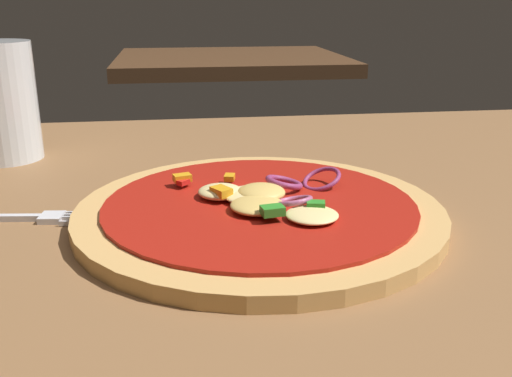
# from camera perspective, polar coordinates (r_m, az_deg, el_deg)

# --- Properties ---
(dining_table) EXTENTS (1.25, 0.81, 0.04)m
(dining_table) POSITION_cam_1_polar(r_m,az_deg,el_deg) (0.48, -3.35, -5.09)
(dining_table) COLOR brown
(dining_table) RESTS_ON ground
(pizza) EXTENTS (0.29, 0.29, 0.03)m
(pizza) POSITION_cam_1_polar(r_m,az_deg,el_deg) (0.47, 0.37, -2.16)
(pizza) COLOR tan
(pizza) RESTS_ON dining_table
(fork) EXTENTS (0.16, 0.03, 0.01)m
(fork) POSITION_cam_1_polar(r_m,az_deg,el_deg) (0.51, -23.14, -2.68)
(fork) COLOR silver
(fork) RESTS_ON dining_table
(beer_glass) EXTENTS (0.08, 0.08, 0.13)m
(beer_glass) POSITION_cam_1_polar(r_m,az_deg,el_deg) (0.69, -23.92, 7.36)
(beer_glass) COLOR silver
(beer_glass) RESTS_ON dining_table
(background_table) EXTENTS (0.67, 0.58, 0.04)m
(background_table) POSITION_cam_1_polar(r_m,az_deg,el_deg) (1.78, -2.56, 12.41)
(background_table) COLOR #4C301C
(background_table) RESTS_ON ground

